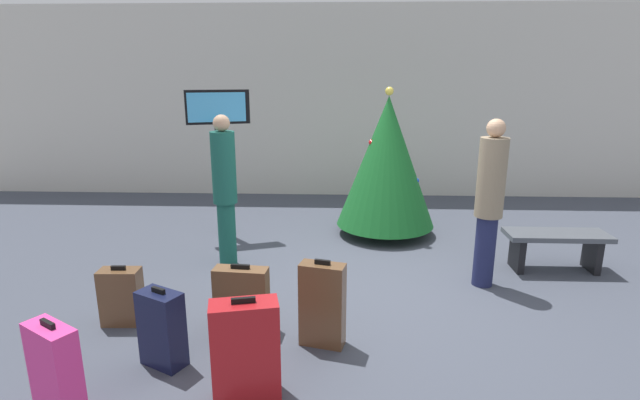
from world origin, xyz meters
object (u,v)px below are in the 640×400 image
at_px(traveller_0, 225,187).
at_px(traveller_1, 489,199).
at_px(holiday_tree, 387,162).
at_px(suitcase_3, 122,297).
at_px(flight_info_kiosk, 219,136).
at_px(suitcase_5, 246,351).
at_px(suitcase_1, 162,329).
at_px(suitcase_0, 56,373).
at_px(suitcase_4, 242,298).
at_px(waiting_bench, 556,243).
at_px(suitcase_2, 322,305).

xyz_separation_m(traveller_0, traveller_1, (3.04, -0.47, 0.00)).
height_order(holiday_tree, suitcase_3, holiday_tree).
relative_size(traveller_0, traveller_1, 1.00).
bearing_deg(traveller_1, flight_info_kiosk, 154.33).
xyz_separation_m(flight_info_kiosk, suitcase_3, (-0.35, -2.65, -1.20)).
distance_m(holiday_tree, suitcase_5, 4.13).
distance_m(traveller_1, suitcase_1, 3.58).
bearing_deg(suitcase_1, traveller_0, 88.76).
relative_size(suitcase_0, suitcase_4, 1.17).
bearing_deg(suitcase_4, suitcase_3, 177.96).
relative_size(flight_info_kiosk, suitcase_3, 3.57).
relative_size(suitcase_0, suitcase_1, 1.10).
distance_m(holiday_tree, suitcase_4, 3.35).
bearing_deg(waiting_bench, traveller_0, -180.00).
bearing_deg(flight_info_kiosk, waiting_bench, -14.75).
bearing_deg(suitcase_3, holiday_tree, 45.38).
relative_size(flight_info_kiosk, traveller_1, 1.13).
xyz_separation_m(flight_info_kiosk, traveller_1, (3.37, -1.62, -0.46)).
bearing_deg(suitcase_0, traveller_0, 79.23).
xyz_separation_m(suitcase_1, suitcase_5, (0.77, -0.39, 0.06)).
bearing_deg(traveller_0, suitcase_3, -114.30).
height_order(traveller_0, suitcase_0, traveller_0).
bearing_deg(flight_info_kiosk, traveller_0, -74.09).
bearing_deg(suitcase_0, suitcase_2, 29.94).
height_order(waiting_bench, suitcase_4, suitcase_4).
bearing_deg(traveller_1, suitcase_1, -151.34).
relative_size(suitcase_1, suitcase_4, 1.06).
bearing_deg(traveller_1, suitcase_0, -146.59).
relative_size(suitcase_0, suitcase_5, 0.93).
height_order(waiting_bench, suitcase_2, suitcase_2).
bearing_deg(suitcase_4, holiday_tree, 60.73).
bearing_deg(suitcase_2, traveller_0, 124.96).
distance_m(holiday_tree, suitcase_2, 3.27).
bearing_deg(suitcase_5, traveller_1, 41.93).
distance_m(suitcase_1, suitcase_3, 0.91).
xyz_separation_m(flight_info_kiosk, suitcase_1, (0.28, -3.30, -1.15)).
bearing_deg(waiting_bench, flight_info_kiosk, 165.25).
distance_m(suitcase_0, suitcase_2, 2.07).
height_order(holiday_tree, suitcase_0, holiday_tree).
distance_m(suitcase_2, suitcase_3, 1.96).
relative_size(suitcase_1, suitcase_5, 0.84).
relative_size(holiday_tree, suitcase_4, 3.35).
distance_m(suitcase_3, suitcase_5, 1.75).
relative_size(traveller_1, suitcase_5, 2.32).
distance_m(suitcase_0, suitcase_4, 1.64).
xyz_separation_m(suitcase_4, suitcase_5, (0.23, -1.00, 0.08)).
distance_m(suitcase_1, suitcase_4, 0.81).
relative_size(traveller_1, suitcase_1, 2.75).
bearing_deg(holiday_tree, traveller_1, -61.39).
bearing_deg(suitcase_1, suitcase_3, 134.24).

